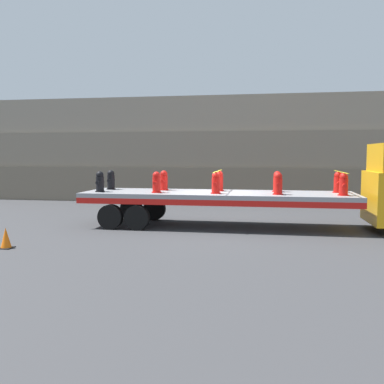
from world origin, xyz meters
TOP-DOWN VIEW (x-y plane):
  - ground_plane at (0.00, 0.00)m, footprint 120.00×120.00m
  - rock_cliff at (0.00, 8.93)m, footprint 60.00×3.30m
  - flatbed_trailer at (-0.56, 0.00)m, footprint 9.69×2.65m
  - fire_hydrant_black_near_0 at (-4.24, -0.56)m, footprint 0.36×0.55m
  - fire_hydrant_black_far_0 at (-4.24, 0.56)m, footprint 0.36×0.55m
  - fire_hydrant_red_near_1 at (-2.12, -0.56)m, footprint 0.36×0.55m
  - fire_hydrant_red_far_1 at (-2.12, 0.56)m, footprint 0.36×0.55m
  - fire_hydrant_red_near_2 at (0.00, -0.56)m, footprint 0.36×0.55m
  - fire_hydrant_red_far_2 at (0.00, 0.56)m, footprint 0.36×0.55m
  - fire_hydrant_red_near_3 at (2.12, -0.56)m, footprint 0.36×0.55m
  - fire_hydrant_red_far_3 at (2.12, 0.56)m, footprint 0.36×0.55m
  - fire_hydrant_red_near_4 at (4.24, -0.56)m, footprint 0.36×0.55m
  - fire_hydrant_red_far_4 at (4.24, 0.56)m, footprint 0.36×0.55m
  - cargo_strap_rear at (0.00, 0.00)m, footprint 0.05×2.75m
  - cargo_strap_middle at (4.24, 0.00)m, footprint 0.05×2.75m
  - traffic_cone at (-5.41, -4.60)m, footprint 0.37×0.37m

SIDE VIEW (x-z plane):
  - ground_plane at x=0.00m, z-range 0.00..0.00m
  - traffic_cone at x=-5.41m, z-range -0.01..0.58m
  - flatbed_trailer at x=-0.56m, z-range 0.41..1.66m
  - fire_hydrant_black_near_0 at x=-4.24m, z-range 1.24..1.99m
  - fire_hydrant_black_far_0 at x=-4.24m, z-range 1.24..1.99m
  - fire_hydrant_red_near_1 at x=-2.12m, z-range 1.24..1.99m
  - fire_hydrant_red_far_1 at x=-2.12m, z-range 1.24..1.99m
  - fire_hydrant_red_near_2 at x=0.00m, z-range 1.24..1.99m
  - fire_hydrant_red_far_2 at x=0.00m, z-range 1.24..1.99m
  - fire_hydrant_red_near_3 at x=2.12m, z-range 1.24..1.99m
  - fire_hydrant_red_far_3 at x=2.12m, z-range 1.24..1.99m
  - fire_hydrant_red_near_4 at x=4.24m, z-range 1.24..1.99m
  - fire_hydrant_red_far_4 at x=4.24m, z-range 1.24..1.99m
  - cargo_strap_rear at x=0.00m, z-range 2.01..2.02m
  - cargo_strap_middle at x=4.24m, z-range 2.01..2.02m
  - rock_cliff at x=0.00m, z-range 0.00..5.77m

